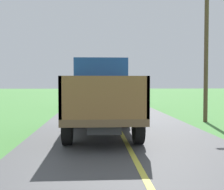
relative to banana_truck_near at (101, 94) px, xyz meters
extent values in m
cube|color=#2D2D30|center=(0.02, -0.83, -0.78)|extent=(0.90, 5.51, 0.24)
cube|color=brown|center=(0.02, -0.83, -0.58)|extent=(2.30, 5.80, 0.20)
cube|color=#1E479E|center=(0.02, 1.12, 0.47)|extent=(2.10, 1.90, 1.90)
cube|color=black|center=(0.02, 2.07, 0.80)|extent=(1.78, 0.02, 0.76)
cube|color=brown|center=(-1.09, -1.81, 0.07)|extent=(0.08, 3.85, 1.10)
cube|color=brown|center=(1.13, -1.81, 0.07)|extent=(0.08, 3.85, 1.10)
cube|color=brown|center=(0.02, -3.69, 0.07)|extent=(2.30, 0.08, 1.10)
cube|color=brown|center=(0.02, 0.08, 0.07)|extent=(2.30, 0.08, 1.10)
cylinder|color=black|center=(-1.03, 0.97, -0.88)|extent=(0.28, 1.00, 1.00)
cylinder|color=black|center=(1.07, 0.97, -0.88)|extent=(0.28, 1.00, 1.00)
cylinder|color=black|center=(-1.03, -2.43, -0.88)|extent=(0.28, 1.00, 1.00)
cylinder|color=black|center=(1.07, -2.43, -0.88)|extent=(0.28, 1.00, 1.00)
ellipsoid|color=#6ABB2B|center=(-0.50, -3.27, 0.35)|extent=(0.58, 0.57, 0.48)
ellipsoid|color=#7FB92D|center=(-0.50, -2.82, -0.29)|extent=(0.45, 0.57, 0.37)
ellipsoid|color=#7AAE35|center=(0.21, -2.87, -0.27)|extent=(0.57, 0.52, 0.41)
ellipsoid|color=#77BC2A|center=(0.03, -1.21, 0.00)|extent=(0.49, 0.46, 0.40)
ellipsoid|color=#6FB52F|center=(-0.51, -1.20, 0.03)|extent=(0.58, 0.59, 0.48)
ellipsoid|color=#73AB29|center=(0.18, -0.23, -0.31)|extent=(0.49, 0.49, 0.41)
ellipsoid|color=#7FB42E|center=(-0.42, -1.87, -0.32)|extent=(0.58, 0.53, 0.37)
ellipsoid|color=#80BE2A|center=(-0.57, -3.40, -0.28)|extent=(0.58, 0.56, 0.40)
ellipsoid|color=#82B12F|center=(0.72, -2.48, -0.32)|extent=(0.48, 0.57, 0.39)
ellipsoid|color=#72B538|center=(-0.29, -1.60, 0.04)|extent=(0.41, 0.48, 0.51)
cube|color=#2D2D30|center=(0.46, 10.70, -0.78)|extent=(0.90, 5.51, 0.24)
cube|color=brown|center=(0.46, 10.70, -0.58)|extent=(2.30, 5.80, 0.20)
cube|color=#197A4C|center=(0.46, 12.65, 0.47)|extent=(2.10, 1.90, 1.90)
cube|color=black|center=(0.46, 13.60, 0.80)|extent=(1.78, 0.02, 0.76)
cube|color=#232328|center=(-0.65, 9.72, 0.07)|extent=(0.08, 3.85, 1.10)
cube|color=#232328|center=(1.57, 9.72, 0.07)|extent=(0.08, 3.85, 1.10)
cube|color=#232328|center=(0.46, 7.84, 0.07)|extent=(2.30, 0.08, 1.10)
cube|color=#232328|center=(0.46, 11.61, 0.07)|extent=(2.30, 0.08, 1.10)
cylinder|color=black|center=(-0.59, 12.50, -0.88)|extent=(0.28, 1.00, 1.00)
cylinder|color=black|center=(1.51, 12.50, -0.88)|extent=(0.28, 1.00, 1.00)
cylinder|color=black|center=(-0.59, 9.10, -0.88)|extent=(0.28, 1.00, 1.00)
cylinder|color=black|center=(1.51, 9.10, -0.88)|extent=(0.28, 1.00, 1.00)
ellipsoid|color=#7AB337|center=(1.25, 10.77, -0.01)|extent=(0.40, 0.39, 0.47)
ellipsoid|color=#6AAB36|center=(0.82, 8.31, -0.34)|extent=(0.50, 0.52, 0.46)
ellipsoid|color=#80AF2E|center=(-0.29, 9.27, 0.00)|extent=(0.52, 0.62, 0.36)
ellipsoid|color=#7FA731|center=(0.68, 9.91, 0.33)|extent=(0.44, 0.44, 0.44)
ellipsoid|color=#7CB622|center=(-0.20, 11.01, 0.30)|extent=(0.45, 0.56, 0.38)
ellipsoid|color=#71B636|center=(-0.03, 9.95, 0.05)|extent=(0.51, 0.59, 0.38)
ellipsoid|color=#72B722|center=(0.43, 9.64, -0.33)|extent=(0.45, 0.42, 0.49)
ellipsoid|color=#6DAF21|center=(0.16, 10.20, -0.30)|extent=(0.52, 0.67, 0.39)
ellipsoid|color=#71BB2E|center=(0.32, 11.02, 0.04)|extent=(0.54, 0.51, 0.52)
ellipsoid|color=#80B32F|center=(-0.12, 9.63, 0.04)|extent=(0.43, 0.41, 0.47)
ellipsoid|color=#80B835|center=(-0.25, 10.46, -0.30)|extent=(0.41, 0.51, 0.40)
ellipsoid|color=#7FA730|center=(1.26, 11.18, -0.28)|extent=(0.41, 0.42, 0.36)
ellipsoid|color=#77A933|center=(1.19, 8.57, 0.35)|extent=(0.57, 0.64, 0.49)
ellipsoid|color=#7FB632|center=(0.35, 8.99, 0.04)|extent=(0.50, 0.60, 0.39)
cylinder|color=brown|center=(5.16, 2.80, 1.94)|extent=(0.20, 0.20, 6.82)
camera|label=1|loc=(-0.23, -10.99, 0.43)|focal=46.58mm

